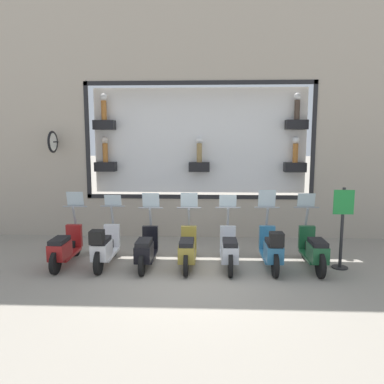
% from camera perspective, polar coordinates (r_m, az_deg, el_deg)
% --- Properties ---
extents(ground_plane, '(120.00, 120.00, 0.00)m').
position_cam_1_polar(ground_plane, '(8.10, 0.42, -13.03)').
color(ground_plane, gray).
extents(building_facade, '(1.24, 36.00, 8.58)m').
position_cam_1_polar(building_facade, '(11.26, 1.12, 15.53)').
color(building_facade, '#ADA08E').
rests_on(building_facade, ground_plane).
extents(scooter_green_0, '(1.81, 0.61, 1.62)m').
position_cam_1_polar(scooter_green_0, '(8.93, 18.06, -8.41)').
color(scooter_green_0, black).
rests_on(scooter_green_0, ground_plane).
extents(scooter_teal_1, '(1.81, 0.60, 1.70)m').
position_cam_1_polar(scooter_teal_1, '(8.66, 12.05, -8.44)').
color(scooter_teal_1, black).
rests_on(scooter_teal_1, ground_plane).
extents(scooter_silver_2, '(1.80, 0.60, 1.57)m').
position_cam_1_polar(scooter_silver_2, '(8.62, 5.68, -8.74)').
color(scooter_silver_2, black).
rests_on(scooter_silver_2, ground_plane).
extents(scooter_olive_3, '(1.80, 0.61, 1.62)m').
position_cam_1_polar(scooter_olive_3, '(8.62, -0.71, -8.74)').
color(scooter_olive_3, black).
rests_on(scooter_olive_3, ground_plane).
extents(scooter_black_4, '(1.79, 0.60, 1.60)m').
position_cam_1_polar(scooter_black_4, '(8.72, -7.02, -8.64)').
color(scooter_black_4, black).
rests_on(scooter_black_4, ground_plane).
extents(scooter_white_5, '(1.81, 0.61, 1.55)m').
position_cam_1_polar(scooter_white_5, '(8.86, -13.21, -8.13)').
color(scooter_white_5, black).
rests_on(scooter_white_5, ground_plane).
extents(scooter_red_6, '(1.80, 0.61, 1.63)m').
position_cam_1_polar(scooter_red_6, '(9.22, -18.85, -8.02)').
color(scooter_red_6, black).
rests_on(scooter_red_6, ground_plane).
extents(shop_sign_post, '(0.36, 0.45, 1.85)m').
position_cam_1_polar(shop_sign_post, '(9.08, 21.92, -4.66)').
color(shop_sign_post, '#232326').
rests_on(shop_sign_post, ground_plane).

